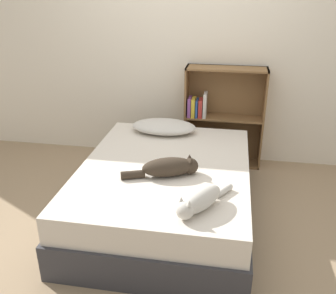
% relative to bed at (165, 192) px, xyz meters
% --- Properties ---
extents(ground_plane, '(8.00, 8.00, 0.00)m').
position_rel_bed_xyz_m(ground_plane, '(0.00, 0.00, -0.25)').
color(ground_plane, '#997F60').
extents(wall_back, '(8.00, 0.06, 2.50)m').
position_rel_bed_xyz_m(wall_back, '(0.00, 1.34, 1.00)').
color(wall_back, silver).
rests_on(wall_back, ground_plane).
extents(bed, '(1.42, 1.85, 0.51)m').
position_rel_bed_xyz_m(bed, '(0.00, 0.00, 0.00)').
color(bed, '#333338').
rests_on(bed, ground_plane).
extents(pillow, '(0.64, 0.37, 0.12)m').
position_rel_bed_xyz_m(pillow, '(-0.14, 0.71, 0.32)').
color(pillow, beige).
rests_on(pillow, bed).
extents(cat_light, '(0.38, 0.50, 0.15)m').
position_rel_bed_xyz_m(cat_light, '(0.34, -0.62, 0.33)').
color(cat_light, beige).
rests_on(cat_light, bed).
extents(cat_dark, '(0.59, 0.31, 0.15)m').
position_rel_bed_xyz_m(cat_dark, '(0.07, -0.17, 0.33)').
color(cat_dark, '#33281E').
rests_on(cat_dark, bed).
extents(bookshelf, '(0.85, 0.26, 1.09)m').
position_rel_bed_xyz_m(bookshelf, '(0.41, 1.21, 0.31)').
color(bookshelf, brown).
rests_on(bookshelf, ground_plane).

